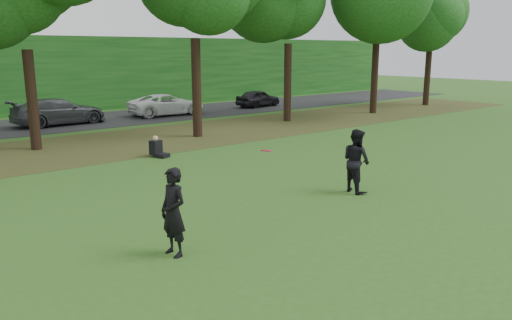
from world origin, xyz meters
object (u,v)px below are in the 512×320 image
(frisbee, at_px, (266,151))
(seated_person, at_px, (157,149))
(player_left, at_px, (173,212))
(player_right, at_px, (356,161))

(frisbee, distance_m, seated_person, 8.80)
(player_left, distance_m, frisbee, 2.84)
(player_right, bearing_deg, frisbee, 106.57)
(player_left, height_order, frisbee, frisbee)
(seated_person, bearing_deg, frisbee, -119.00)
(player_left, relative_size, seated_person, 2.20)
(player_right, bearing_deg, seated_person, 25.28)
(seated_person, bearing_deg, player_left, -134.24)
(player_left, xyz_separation_m, seated_person, (4.37, 8.80, -0.60))
(frisbee, relative_size, seated_person, 0.40)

